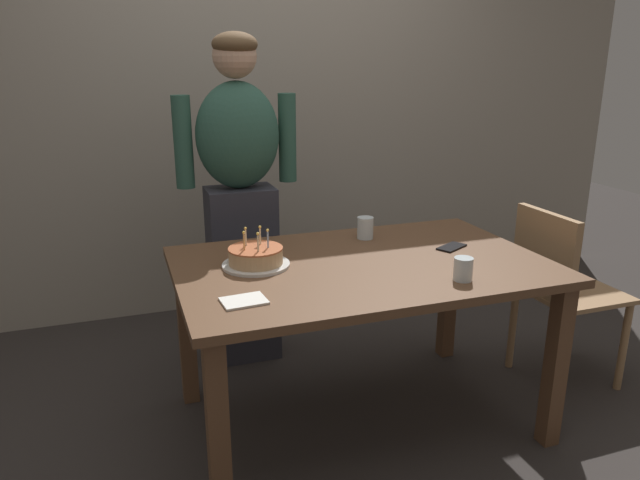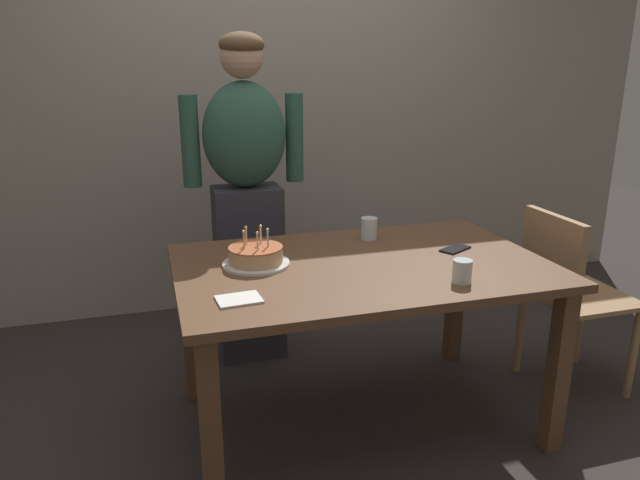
# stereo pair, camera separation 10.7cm
# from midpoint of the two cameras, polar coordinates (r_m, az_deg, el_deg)

# --- Properties ---
(ground_plane) EXTENTS (10.00, 10.00, 0.00)m
(ground_plane) POSITION_cam_midpoint_polar(r_m,az_deg,el_deg) (2.74, 4.92, -16.97)
(ground_plane) COLOR #332D2B
(back_wall) EXTENTS (5.20, 0.10, 2.60)m
(back_wall) POSITION_cam_midpoint_polar(r_m,az_deg,el_deg) (3.77, -3.41, 13.43)
(back_wall) COLOR #9E9384
(back_wall) RESTS_ON ground_plane
(dining_table) EXTENTS (1.50, 0.96, 0.74)m
(dining_table) POSITION_cam_midpoint_polar(r_m,az_deg,el_deg) (2.44, 5.30, -4.35)
(dining_table) COLOR brown
(dining_table) RESTS_ON ground_plane
(birthday_cake) EXTENTS (0.27, 0.27, 0.16)m
(birthday_cake) POSITION_cam_midpoint_polar(r_m,az_deg,el_deg) (2.37, -4.95, -1.60)
(birthday_cake) COLOR white
(birthday_cake) RESTS_ON dining_table
(water_glass_near) EXTENTS (0.07, 0.07, 0.10)m
(water_glass_near) POSITION_cam_midpoint_polar(r_m,az_deg,el_deg) (2.72, 5.89, 1.11)
(water_glass_near) COLOR silver
(water_glass_near) RESTS_ON dining_table
(water_glass_far) EXTENTS (0.07, 0.07, 0.09)m
(water_glass_far) POSITION_cam_midpoint_polar(r_m,az_deg,el_deg) (2.25, 14.92, -2.96)
(water_glass_far) COLOR silver
(water_glass_far) RESTS_ON dining_table
(cell_phone) EXTENTS (0.16, 0.13, 0.01)m
(cell_phone) POSITION_cam_midpoint_polar(r_m,az_deg,el_deg) (2.64, 14.08, -0.85)
(cell_phone) COLOR black
(cell_phone) RESTS_ON dining_table
(napkin_stack) EXTENTS (0.16, 0.12, 0.01)m
(napkin_stack) POSITION_cam_midpoint_polar(r_m,az_deg,el_deg) (2.04, -6.36, -5.75)
(napkin_stack) COLOR white
(napkin_stack) RESTS_ON dining_table
(person_man_bearded) EXTENTS (0.61, 0.27, 1.66)m
(person_man_bearded) POSITION_cam_midpoint_polar(r_m,az_deg,el_deg) (3.00, -6.10, 4.24)
(person_man_bearded) COLOR #33333D
(person_man_bearded) RESTS_ON ground_plane
(dining_chair) EXTENTS (0.42, 0.42, 0.87)m
(dining_chair) POSITION_cam_midpoint_polar(r_m,az_deg,el_deg) (3.00, 23.63, -4.25)
(dining_chair) COLOR #A37A51
(dining_chair) RESTS_ON ground_plane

